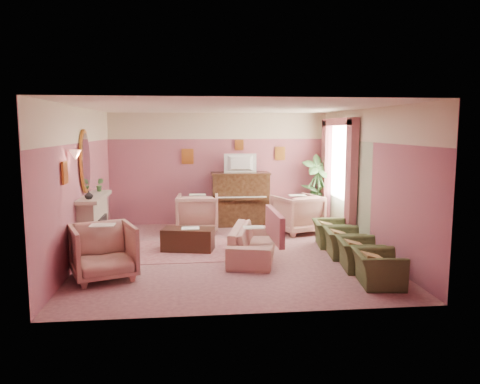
{
  "coord_description": "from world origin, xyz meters",
  "views": [
    {
      "loc": [
        -0.74,
        -8.81,
        2.41
      ],
      "look_at": [
        0.25,
        0.4,
        1.15
      ],
      "focal_mm": 35.0,
      "sensor_mm": 36.0,
      "label": 1
    }
  ],
  "objects": [
    {
      "name": "wall_right",
      "position": [
        2.75,
        0.0,
        1.4
      ],
      "size": [
        0.02,
        6.0,
        2.8
      ],
      "primitive_type": "cube",
      "color": "#7E4861",
      "rests_on": "floor"
    },
    {
      "name": "print_left_wall",
      "position": [
        -2.71,
        -1.2,
        1.72
      ],
      "size": [
        0.03,
        0.28,
        0.36
      ],
      "primitive_type": "cube",
      "color": "#BB772A",
      "rests_on": "wall_left"
    },
    {
      "name": "floral_armchair_right",
      "position": [
        1.72,
        1.68,
        0.49
      ],
      "size": [
        0.95,
        0.95,
        0.99
      ],
      "primitive_type": "imported",
      "color": "tan",
      "rests_on": "floor"
    },
    {
      "name": "pelmet",
      "position": [
        2.62,
        1.55,
        2.56
      ],
      "size": [
        0.16,
        2.2,
        0.16
      ],
      "primitive_type": "cube",
      "color": "#9B4F57",
      "rests_on": "wall_right"
    },
    {
      "name": "print_back_mid",
      "position": [
        0.5,
        2.96,
        2.0
      ],
      "size": [
        0.22,
        0.03,
        0.26
      ],
      "primitive_type": "cube",
      "color": "#BB772A",
      "rests_on": "wall_back"
    },
    {
      "name": "side_table",
      "position": [
        2.38,
        2.64,
        0.35
      ],
      "size": [
        0.52,
        0.52,
        0.7
      ],
      "primitive_type": "cylinder",
      "color": "silver",
      "rests_on": "floor"
    },
    {
      "name": "mantel_vase",
      "position": [
        -2.55,
        -0.3,
        1.23
      ],
      "size": [
        0.16,
        0.16,
        0.16
      ],
      "primitive_type": "imported",
      "color": "beige",
      "rests_on": "mantel_shelf"
    },
    {
      "name": "sconce_shade",
      "position": [
        -2.62,
        -0.85,
        1.98
      ],
      "size": [
        0.2,
        0.2,
        0.16
      ],
      "primitive_type": "cone",
      "color": "#FFA986",
      "rests_on": "wall_left"
    },
    {
      "name": "floor",
      "position": [
        0.0,
        0.0,
        0.0
      ],
      "size": [
        5.5,
        6.0,
        0.01
      ],
      "primitive_type": "cube",
      "color": "#905D62",
      "rests_on": "ground"
    },
    {
      "name": "olive_chair_d",
      "position": [
        2.13,
        0.38,
        0.35
      ],
      "size": [
        0.57,
        0.81,
        0.7
      ],
      "primitive_type": "imported",
      "color": "#46532C",
      "rests_on": "floor"
    },
    {
      "name": "hearth",
      "position": [
        -2.39,
        0.2,
        0.01
      ],
      "size": [
        0.55,
        1.5,
        0.02
      ],
      "primitive_type": "cube",
      "color": "#B2A590",
      "rests_on": "floor"
    },
    {
      "name": "piano_keys",
      "position": [
        0.5,
        2.33,
        0.76
      ],
      "size": [
        1.2,
        0.08,
        0.02
      ],
      "primitive_type": "cube",
      "color": "white",
      "rests_on": "piano"
    },
    {
      "name": "floral_armchair_left",
      "position": [
        -0.58,
        2.02,
        0.49
      ],
      "size": [
        0.95,
        0.95,
        0.99
      ],
      "primitive_type": "imported",
      "color": "tan",
      "rests_on": "floor"
    },
    {
      "name": "mantel_shelf",
      "position": [
        -2.56,
        0.2,
        1.12
      ],
      "size": [
        0.4,
        1.55,
        0.07
      ],
      "primitive_type": "cube",
      "color": "#B2A590",
      "rests_on": "fireplace_surround"
    },
    {
      "name": "fireplace_inset",
      "position": [
        -2.49,
        0.2,
        0.4
      ],
      "size": [
        0.18,
        0.72,
        0.68
      ],
      "primitive_type": "cube",
      "color": "black",
      "rests_on": "floor"
    },
    {
      "name": "sofa_throw",
      "position": [
        0.83,
        -0.3,
        0.6
      ],
      "size": [
        0.1,
        1.51,
        0.56
      ],
      "primitive_type": "cube",
      "color": "#9B4F57",
      "rests_on": "sofa"
    },
    {
      "name": "side_plant_small",
      "position": [
        2.5,
        2.54,
        0.84
      ],
      "size": [
        0.16,
        0.16,
        0.28
      ],
      "primitive_type": "imported",
      "color": "#40723B",
      "rests_on": "side_table"
    },
    {
      "name": "mirror_frame",
      "position": [
        -2.7,
        0.2,
        1.8
      ],
      "size": [
        0.04,
        0.72,
        1.2
      ],
      "primitive_type": "ellipsoid",
      "color": "#BB772A",
      "rests_on": "wall_left"
    },
    {
      "name": "print_back_left",
      "position": [
        -0.8,
        2.96,
        1.72
      ],
      "size": [
        0.3,
        0.03,
        0.38
      ],
      "primitive_type": "cube",
      "color": "#BB772A",
      "rests_on": "wall_back"
    },
    {
      "name": "wall_back",
      "position": [
        0.0,
        3.0,
        1.4
      ],
      "size": [
        5.5,
        0.02,
        2.8
      ],
      "primitive_type": "cube",
      "color": "#7E4861",
      "rests_on": "floor"
    },
    {
      "name": "table_paper",
      "position": [
        -0.75,
        0.31,
        0.46
      ],
      "size": [
        0.35,
        0.28,
        0.01
      ],
      "primitive_type": "cube",
      "color": "white",
      "rests_on": "coffee_table"
    },
    {
      "name": "wall_left",
      "position": [
        -2.75,
        0.0,
        1.4
      ],
      "size": [
        0.02,
        6.0,
        2.8
      ],
      "primitive_type": "cube",
      "color": "#7E4861",
      "rests_on": "floor"
    },
    {
      "name": "mirror_glass",
      "position": [
        -2.67,
        0.2,
        1.8
      ],
      "size": [
        0.01,
        0.6,
        1.06
      ],
      "primitive_type": "ellipsoid",
      "color": "silver",
      "rests_on": "wall_left"
    },
    {
      "name": "fireplace_surround",
      "position": [
        -2.59,
        0.2,
        0.55
      ],
      "size": [
        0.3,
        1.4,
        1.1
      ],
      "primitive_type": "cube",
      "color": "#B2A590",
      "rests_on": "floor"
    },
    {
      "name": "sofa",
      "position": [
        0.43,
        -0.3,
        0.4
      ],
      "size": [
        0.67,
        2.0,
        0.81
      ],
      "primitive_type": "imported",
      "color": "tan",
      "rests_on": "floor"
    },
    {
      "name": "ceiling",
      "position": [
        0.0,
        0.0,
        2.8
      ],
      "size": [
        5.5,
        6.0,
        0.01
      ],
      "primitive_type": "cube",
      "color": "silver",
      "rests_on": "wall_back"
    },
    {
      "name": "olive_chair_c",
      "position": [
        2.13,
        -0.44,
        0.35
      ],
      "size": [
        0.57,
        0.81,
        0.7
      ],
      "primitive_type": "imported",
      "color": "#46532C",
      "rests_on": "floor"
    },
    {
      "name": "stripe_panel",
      "position": [
        2.73,
        1.3,
        1.07
      ],
      "size": [
        0.01,
        3.0,
        2.15
      ],
      "primitive_type": "cube",
      "color": "#A3B28F",
      "rests_on": "wall_right"
    },
    {
      "name": "piano",
      "position": [
        0.5,
        2.68,
        0.65
      ],
      "size": [
        1.4,
        0.6,
        1.3
      ],
      "primitive_type": "cube",
      "color": "#3A2414",
      "rests_on": "floor"
    },
    {
      "name": "area_rug",
      "position": [
        -0.67,
        0.31,
        0.01
      ],
      "size": [
        2.54,
        1.85,
        0.01
      ],
      "primitive_type": "cube",
      "rotation": [
        0.0,
        0.0,
        0.02
      ],
      "color": "#A96268",
      "rests_on": "floor"
    },
    {
      "name": "palm_plant",
      "position": [
        2.4,
        2.44,
        1.06
      ],
      "size": [
        0.76,
        0.76,
        1.44
      ],
      "primitive_type": "imported",
      "color": "#40723B",
      "rests_on": "palm_pot"
    },
    {
      "name": "olive_chair_b",
      "position": [
        2.13,
        -1.26,
        0.35
      ],
      "size": [
        0.57,
        0.81,
        0.7
      ],
      "primitive_type": "imported",
      "color": "#46532C",
      "rests_on": "floor"
    },
    {
      "name": "curtain_left",
      "position": [
        2.62,
        0.63,
        1.3
      ],
      "size": [
        0.16,
        0.34,
        2.6
      ],
      "primitive_type": "cube",
      "color": "#9B4F57",
      "rests_on": "floor"
    },
    {
      "name": "side_plant_big",
      "position": [
        2.38,
        2.64,
        0.87
      ],
      "size": [
        0.3,
        0.3,
        0.34
      ],
      "primitive_type": "imported",
      "color": "#40723B",
      "rests_on": "side_table"
    },
    {
      "name": "mantel_plant",
      "position": [
        -2.55,
        0.75,
        1.29
      ],
      "size": [
        0.16,
        0.16,
        0.28
      ],
      "primitive_type": "imported",
      "color": "#40723B",
      "rests_on": "mantel_shelf"
    },
    {
      "name": "fire_ember",
      "position": [
        -2.45,
        0.2,
        0.22
      ],
      "size": [
        0.06,
        0.54,
        0.1
      ],
      "primitive_type": "cube",
      "color": "#FF361A",
      "rests_on": "floor"
    },
    {
      "name": "floral_armchair_front",
      "position": [
        -2.15,
        -1.3,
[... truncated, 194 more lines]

